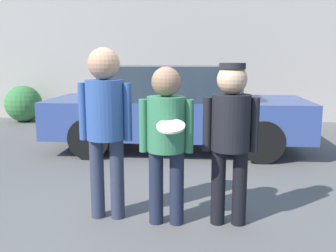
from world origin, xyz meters
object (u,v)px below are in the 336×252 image
object	(u,v)px
person_left	(105,116)
shrub	(24,104)
person_middle_with_frisbee	(166,132)
parked_car_near	(176,108)
person_right	(231,129)

from	to	relation	value
person_left	shrub	bearing A→B (deg)	122.73
person_middle_with_frisbee	shrub	bearing A→B (deg)	126.49
person_left	parked_car_near	xyz separation A→B (m)	(0.53, 3.15, -0.32)
person_left	shrub	xyz separation A→B (m)	(-3.85, 5.99, -0.63)
person_left	person_middle_with_frisbee	xyz separation A→B (m)	(0.65, -0.10, -0.14)
person_right	shrub	bearing A→B (deg)	130.47
parked_car_near	shrub	xyz separation A→B (m)	(-4.38, 2.84, -0.31)
person_middle_with_frisbee	shrub	xyz separation A→B (m)	(-4.50, 6.09, -0.49)
person_right	parked_car_near	bearing A→B (deg)	103.55
person_right	person_middle_with_frisbee	bearing A→B (deg)	-175.76
person_left	shrub	distance (m)	7.15
person_left	person_right	world-z (taller)	person_left
parked_car_near	shrub	bearing A→B (deg)	147.06
person_right	parked_car_near	distance (m)	3.30
person_middle_with_frisbee	parked_car_near	xyz separation A→B (m)	(-0.12, 3.25, -0.18)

